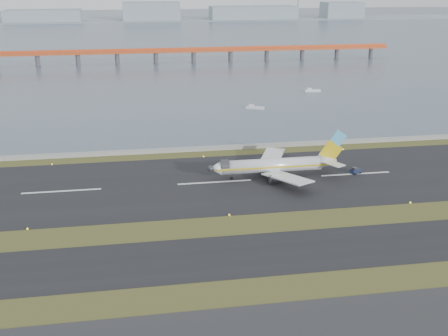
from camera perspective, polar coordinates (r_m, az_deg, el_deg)
The scene contains 11 objects.
ground at distance 123.79m, azimuth 1.16°, elevation -6.27°, with size 1000.00×1000.00×0.00m, color #344719.
taxiway_strip at distance 113.24m, azimuth 2.30°, elevation -8.80°, with size 1000.00×18.00×0.10m, color black.
runway_strip at distance 151.05m, azimuth -0.95°, elevation -1.47°, with size 1000.00×45.00×0.10m, color black.
seawall at distance 179.08m, azimuth -2.41°, elevation 1.97°, with size 1000.00×2.50×1.00m, color gray.
bay_water at distance 572.81m, azimuth -7.66°, elevation 13.50°, with size 1400.00×800.00×1.30m, color #445261.
red_pier at distance 365.16m, azimuth -3.12°, elevation 11.77°, with size 260.00×5.00×10.20m.
far_shoreline at distance 732.30m, azimuth -7.11°, elevation 15.16°, with size 1400.00×80.00×60.50m.
airliner at distance 154.69m, azimuth 5.35°, elevation 0.29°, with size 38.52×32.89×12.80m.
pushback_tug at distance 161.65m, azimuth 13.22°, elevation -0.27°, with size 3.34×2.57×1.89m.
workboat_near at distance 236.12m, azimuth 3.12°, elevation 6.16°, with size 7.88×5.22×1.84m.
workboat_far at distance 275.02m, azimuth 8.90°, elevation 7.79°, with size 7.91×2.89×1.89m.
Camera 1 is at (-21.12, -109.98, 52.74)m, focal length 45.00 mm.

